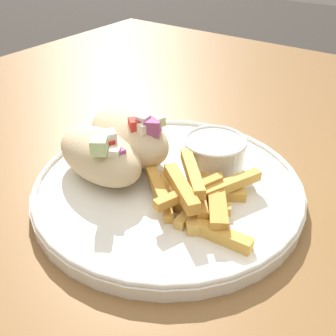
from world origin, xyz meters
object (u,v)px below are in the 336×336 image
fries_pile (199,197)px  pita_sandwich_near (100,155)px  pita_sandwich_far (129,136)px  sauce_ramekin (213,153)px  plate (168,186)px

fries_pile → pita_sandwich_near: bearing=-172.5°
pita_sandwich_far → fries_pile: pita_sandwich_far is taller
pita_sandwich_near → sauce_ramekin: size_ratio=1.80×
pita_sandwich_near → plate: bearing=35.1°
pita_sandwich_far → fries_pile: bearing=0.5°
plate → pita_sandwich_far: (-0.07, 0.02, 0.03)m
fries_pile → sauce_ramekin: bearing=109.3°
pita_sandwich_near → pita_sandwich_far: (0.00, 0.05, 0.00)m
sauce_ramekin → fries_pile: bearing=-70.7°
pita_sandwich_far → fries_pile: size_ratio=0.96×
pita_sandwich_far → sauce_ramekin: (0.09, 0.04, -0.01)m
plate → pita_sandwich_near: pita_sandwich_near is taller
plate → pita_sandwich_near: bearing=-155.3°
pita_sandwich_near → pita_sandwich_far: 0.05m
plate → sauce_ramekin: sauce_ramekin is taller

